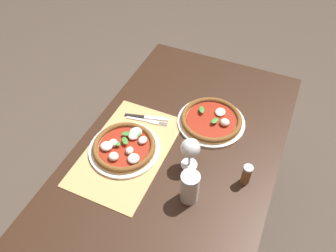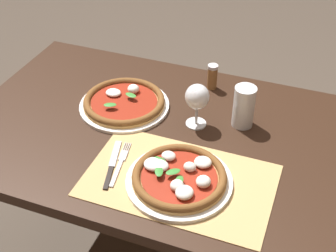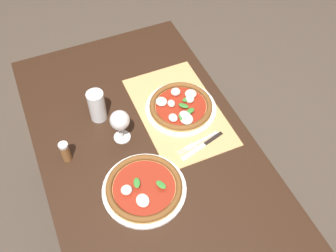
% 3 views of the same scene
% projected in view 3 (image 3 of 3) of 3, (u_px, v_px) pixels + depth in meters
% --- Properties ---
extents(ground_plane, '(24.00, 24.00, 0.00)m').
position_uv_depth(ground_plane, '(151.00, 220.00, 2.19)').
color(ground_plane, '#473D33').
extents(dining_table, '(1.41, 0.85, 0.74)m').
position_uv_depth(dining_table, '(146.00, 157.00, 1.69)').
color(dining_table, black).
rests_on(dining_table, ground).
extents(paper_placemat, '(0.55, 0.34, 0.00)m').
position_uv_depth(paper_placemat, '(179.00, 111.00, 1.72)').
color(paper_placemat, tan).
rests_on(paper_placemat, dining_table).
extents(pizza_near, '(0.31, 0.31, 0.05)m').
position_uv_depth(pizza_near, '(181.00, 107.00, 1.71)').
color(pizza_near, white).
rests_on(pizza_near, paper_placemat).
extents(pizza_far, '(0.32, 0.32, 0.05)m').
position_uv_depth(pizza_far, '(144.00, 188.00, 1.46)').
color(pizza_far, white).
rests_on(pizza_far, dining_table).
extents(wine_glass, '(0.08, 0.08, 0.16)m').
position_uv_depth(wine_glass, '(120.00, 121.00, 1.55)').
color(wine_glass, silver).
rests_on(wine_glass, dining_table).
extents(pint_glass, '(0.07, 0.07, 0.15)m').
position_uv_depth(pint_glass, '(97.00, 106.00, 1.65)').
color(pint_glass, silver).
rests_on(pint_glass, dining_table).
extents(fork, '(0.05, 0.20, 0.00)m').
position_uv_depth(fork, '(198.00, 143.00, 1.61)').
color(fork, '#B7B7BC').
rests_on(fork, paper_placemat).
extents(knife, '(0.07, 0.21, 0.01)m').
position_uv_depth(knife, '(202.00, 146.00, 1.60)').
color(knife, black).
rests_on(knife, paper_placemat).
extents(pepper_shaker, '(0.04, 0.04, 0.10)m').
position_uv_depth(pepper_shaker, '(65.00, 152.00, 1.53)').
color(pepper_shaker, brown).
rests_on(pepper_shaker, dining_table).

